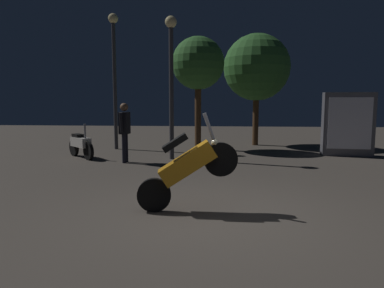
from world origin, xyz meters
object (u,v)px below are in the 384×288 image
object	(u,v)px
motorcycle_orange_foreground	(187,167)
person_rider_beside	(125,127)
kiosk_billboard	(348,124)
streetlamp_far	(171,68)
streetlamp_near	(114,64)
motorcycle_white_parked_left	(81,144)

from	to	relation	value
motorcycle_orange_foreground	person_rider_beside	distance (m)	5.03
person_rider_beside	kiosk_billboard	size ratio (longest dim) A/B	0.84
motorcycle_orange_foreground	streetlamp_far	distance (m)	5.73
motorcycle_orange_foreground	streetlamp_near	xyz separation A→B (m)	(-3.37, 7.38, 2.43)
person_rider_beside	kiosk_billboard	bearing A→B (deg)	-158.53
person_rider_beside	streetlamp_near	world-z (taller)	streetlamp_near
streetlamp_near	kiosk_billboard	xyz separation A→B (m)	(8.15, -1.02, -2.12)
motorcycle_orange_foreground	streetlamp_near	size ratio (longest dim) A/B	0.33
streetlamp_far	kiosk_billboard	size ratio (longest dim) A/B	2.08
person_rider_beside	kiosk_billboard	distance (m)	7.28
motorcycle_white_parked_left	kiosk_billboard	distance (m)	8.77
kiosk_billboard	person_rider_beside	bearing A→B (deg)	21.23
motorcycle_orange_foreground	person_rider_beside	xyz separation A→B (m)	(-2.25, 4.49, 0.31)
motorcycle_white_parked_left	streetlamp_near	distance (m)	3.52
streetlamp_near	motorcycle_orange_foreground	bearing A→B (deg)	-65.43
motorcycle_orange_foreground	kiosk_billboard	xyz separation A→B (m)	(4.78, 6.36, 0.31)
motorcycle_orange_foreground	motorcycle_white_parked_left	xyz separation A→B (m)	(-3.90, 5.22, -0.31)
streetlamp_near	kiosk_billboard	world-z (taller)	streetlamp_near
motorcycle_white_parked_left	streetlamp_near	world-z (taller)	streetlamp_near
person_rider_beside	streetlamp_far	size ratio (longest dim) A/B	0.40
person_rider_beside	streetlamp_far	xyz separation A→B (m)	(1.29, 0.76, 1.77)
motorcycle_white_parked_left	streetlamp_far	world-z (taller)	streetlamp_far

